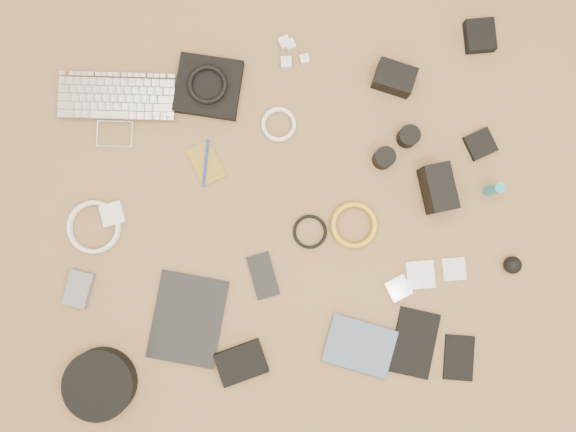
{
  "coord_description": "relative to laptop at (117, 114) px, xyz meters",
  "views": [
    {
      "loc": [
        0.01,
        -0.07,
        1.66
      ],
      "look_at": [
        0.02,
        0.02,
        0.02
      ],
      "focal_mm": 35.0,
      "sensor_mm": 36.0,
      "label": 1
    }
  ],
  "objects": [
    {
      "name": "room_shell",
      "position": [
        0.46,
        -0.37,
        1.24
      ],
      "size": [
        4.04,
        4.04,
        2.58
      ],
      "color": "olive",
      "rests_on": "ground"
    },
    {
      "name": "laptop",
      "position": [
        0.0,
        0.0,
        0.0
      ],
      "size": [
        0.37,
        0.28,
        0.03
      ],
      "primitive_type": "imported",
      "rotation": [
        0.0,
        0.0,
        -0.12
      ],
      "color": "silver",
      "rests_on": "ground"
    },
    {
      "name": "headphone_pouch",
      "position": [
        0.28,
        0.06,
        0.0
      ],
      "size": [
        0.22,
        0.22,
        0.03
      ],
      "primitive_type": "cube",
      "rotation": [
        0.0,
        0.0,
        -0.24
      ],
      "color": "black",
      "rests_on": "ground"
    },
    {
      "name": "headphones",
      "position": [
        0.28,
        0.06,
        0.03
      ],
      "size": [
        0.15,
        0.15,
        0.02
      ],
      "primitive_type": "torus",
      "rotation": [
        0.0,
        0.0,
        0.35
      ],
      "color": "black",
      "rests_on": "headphone_pouch"
    },
    {
      "name": "charger_a",
      "position": [
        0.52,
        0.17,
        0.0
      ],
      "size": [
        0.04,
        0.04,
        0.03
      ],
      "primitive_type": "cube",
      "rotation": [
        0.0,
        0.0,
        0.31
      ],
      "color": "silver",
      "rests_on": "ground"
    },
    {
      "name": "charger_b",
      "position": [
        0.53,
        0.16,
        -0.0
      ],
      "size": [
        0.04,
        0.04,
        0.03
      ],
      "primitive_type": "cube",
      "rotation": [
        0.0,
        0.0,
        0.36
      ],
      "color": "silver",
      "rests_on": "ground"
    },
    {
      "name": "charger_c",
      "position": [
        0.57,
        0.11,
        -0.0
      ],
      "size": [
        0.03,
        0.03,
        0.02
      ],
      "primitive_type": "cube",
      "rotation": [
        0.0,
        0.0,
        0.14
      ],
      "color": "silver",
      "rests_on": "ground"
    },
    {
      "name": "charger_d",
      "position": [
        0.52,
        0.11,
        0.0
      ],
      "size": [
        0.03,
        0.03,
        0.03
      ],
      "primitive_type": "cube",
      "rotation": [
        0.0,
        0.0,
        -0.05
      ],
      "color": "silver",
      "rests_on": "ground"
    },
    {
      "name": "dslr_camera",
      "position": [
        0.83,
        0.03,
        0.02
      ],
      "size": [
        0.14,
        0.12,
        0.07
      ],
      "primitive_type": "cube",
      "rotation": [
        0.0,
        0.0,
        -0.4
      ],
      "color": "black",
      "rests_on": "ground"
    },
    {
      "name": "lens_pouch",
      "position": [
        1.1,
        0.14,
        0.0
      ],
      "size": [
        0.09,
        0.1,
        0.03
      ],
      "primitive_type": "cube",
      "rotation": [
        0.0,
        0.0,
        -0.0
      ],
      "color": "black",
      "rests_on": "ground"
    },
    {
      "name": "notebook_olive",
      "position": [
        0.25,
        -0.17,
        -0.01
      ],
      "size": [
        0.11,
        0.14,
        0.01
      ],
      "primitive_type": "cube",
      "rotation": [
        0.0,
        0.0,
        0.36
      ],
      "color": "olive",
      "rests_on": "ground"
    },
    {
      "name": "pen_blue",
      "position": [
        0.25,
        -0.17,
        -0.0
      ],
      "size": [
        0.03,
        0.14,
        0.01
      ],
      "primitive_type": "cylinder",
      "rotation": [
        1.57,
        0.0,
        -0.18
      ],
      "color": "#13269C",
      "rests_on": "notebook_olive"
    },
    {
      "name": "cable_white_a",
      "position": [
        0.48,
        -0.08,
        -0.01
      ],
      "size": [
        0.14,
        0.14,
        0.01
      ],
      "primitive_type": "torus",
      "rotation": [
        0.0,
        0.0,
        -0.4
      ],
      "color": "white",
      "rests_on": "ground"
    },
    {
      "name": "lens_a",
      "position": [
        0.77,
        -0.21,
        0.02
      ],
      "size": [
        0.08,
        0.08,
        0.07
      ],
      "primitive_type": "cylinder",
      "rotation": [
        0.0,
        0.0,
        -0.43
      ],
      "color": "black",
      "rests_on": "ground"
    },
    {
      "name": "lens_b",
      "position": [
        0.85,
        -0.15,
        0.01
      ],
      "size": [
        0.08,
        0.08,
        0.06
      ],
      "primitive_type": "cylinder",
      "rotation": [
        0.0,
        0.0,
        -0.3
      ],
      "color": "black",
      "rests_on": "ground"
    },
    {
      "name": "card_reader",
      "position": [
        1.07,
        -0.19,
        -0.0
      ],
      "size": [
        0.1,
        0.1,
        0.02
      ],
      "primitive_type": "cube",
      "rotation": [
        0.0,
        0.0,
        0.34
      ],
      "color": "black",
      "rests_on": "ground"
    },
    {
      "name": "power_brick",
      "position": [
        -0.03,
        -0.3,
        0.0
      ],
      "size": [
        0.08,
        0.08,
        0.03
      ],
      "primitive_type": "cube",
      "rotation": [
        0.0,
        0.0,
        0.19
      ],
      "color": "silver",
      "rests_on": "ground"
    },
    {
      "name": "cable_white_b",
      "position": [
        -0.09,
        -0.33,
        -0.01
      ],
      "size": [
        0.19,
        0.19,
        0.01
      ],
      "primitive_type": "torus",
      "rotation": [
        0.0,
        0.0,
        -0.25
      ],
      "color": "white",
      "rests_on": "ground"
    },
    {
      "name": "cable_black",
      "position": [
        0.54,
        -0.4,
        -0.01
      ],
      "size": [
        0.12,
        0.12,
        0.01
      ],
      "primitive_type": "torus",
      "rotation": [
        0.0,
        0.0,
        0.22
      ],
      "color": "black",
      "rests_on": "ground"
    },
    {
      "name": "cable_yellow",
      "position": [
        0.67,
        -0.39,
        -0.01
      ],
      "size": [
        0.15,
        0.15,
        0.02
      ],
      "primitive_type": "torus",
      "rotation": [
        0.0,
        0.0,
        0.13
      ],
      "color": "gold",
      "rests_on": "ground"
    },
    {
      "name": "flash",
      "position": [
        0.92,
        -0.31,
        0.04
      ],
      "size": [
        0.09,
        0.14,
        0.1
      ],
      "primitive_type": "cube",
      "rotation": [
        0.0,
        0.0,
        0.12
      ],
      "color": "black",
      "rests_on": "ground"
    },
    {
      "name": "lens_cleaner",
      "position": [
        1.08,
        -0.33,
        0.04
      ],
      "size": [
        0.03,
        0.03,
        0.1
      ],
      "primitive_type": "cylinder",
      "rotation": [
        0.0,
        0.0,
        0.09
      ],
      "color": "teal",
      "rests_on": "ground"
    },
    {
      "name": "battery_charger",
      "position": [
        -0.15,
        -0.51,
        0.0
      ],
      "size": [
        0.1,
        0.12,
        0.03
      ],
      "primitive_type": "cube",
      "rotation": [
        0.0,
        0.0,
        -0.34
      ],
      "color": "slate",
      "rests_on": "ground"
    },
    {
      "name": "tablet",
      "position": [
        0.16,
        -0.62,
        -0.01
      ],
      "size": [
        0.26,
        0.3,
        0.01
      ],
      "primitive_type": "cube",
      "rotation": [
        0.0,
        0.0,
        -0.27
      ],
      "color": "black",
      "rests_on": "ground"
    },
    {
      "name": "phone",
      "position": [
        0.39,
        -0.52,
        -0.01
      ],
      "size": [
        0.09,
        0.14,
        0.01
      ],
      "primitive_type": "cube",
      "rotation": [
        0.0,
        0.0,
        0.19
      ],
      "color": "black",
      "rests_on": "ground"
    },
    {
      "name": "filter_case_left",
      "position": [
        0.78,
        -0.59,
        -0.01
      ],
      "size": [
        0.08,
        0.08,
        0.01
      ],
      "primitive_type": "cube",
      "rotation": [
        0.0,
        0.0,
        0.38
      ],
      "color": "silver",
      "rests_on": "ground"
    },
    {
      "name": "filter_case_mid",
      "position": [
        0.85,
        -0.55,
        -0.01
      ],
      "size": [
        0.08,
        0.08,
        0.01
      ],
      "primitive_type": "cube",
      "rotation": [
        0.0,
        0.0,
        -0.01
      ],
      "color": "silver",
      "rests_on": "ground"
    },
    {
      "name": "filter_case_right",
      "position": [
        0.95,
        -0.55,
        -0.01
      ],
      "size": [
        0.07,
        0.07,
        0.01
      ],
      "primitive_type": "cube",
      "rotation": [
        0.0,
        0.0,
        -0.02
      ],
      "color": "silver",
      "rests_on": "ground"
    },
    {
      "name": "air_blower",
      "position": [
        1.12,
        -0.55,
        0.01
      ],
      "size": [
        0.06,
        0.06,
        0.05
      ],
      "primitive_type": "sphere",
      "rotation": [
        0.0,
        0.0,
        -0.07
      ],
      "color": "black",
      "rests_on": "ground"
    },
    {
      "name": "headphone_case",
      "position": [
        -0.1,
        -0.78,
        0.01
      ],
      "size": [
        0.25,
        0.25,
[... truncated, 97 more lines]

